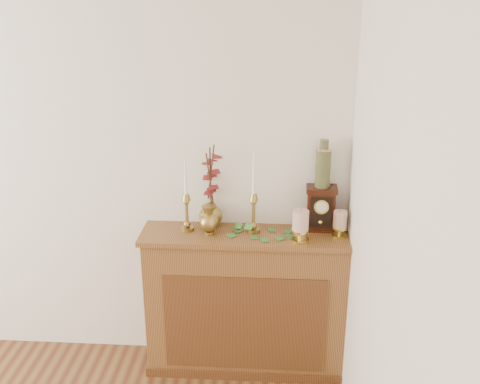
# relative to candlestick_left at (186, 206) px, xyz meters

# --- Properties ---
(console_shelf) EXTENTS (1.24, 0.34, 0.93)m
(console_shelf) POSITION_rel_candlestick_left_xyz_m (0.35, -0.02, -0.65)
(console_shelf) COLOR brown
(console_shelf) RESTS_ON ground
(candlestick_left) EXTENTS (0.08, 0.08, 0.47)m
(candlestick_left) POSITION_rel_candlestick_left_xyz_m (0.00, 0.00, 0.00)
(candlestick_left) COLOR #AE9845
(candlestick_left) RESTS_ON console_shelf
(candlestick_center) EXTENTS (0.08, 0.08, 0.49)m
(candlestick_center) POSITION_rel_candlestick_left_xyz_m (0.39, 0.00, 0.01)
(candlestick_center) COLOR #AE9845
(candlestick_center) RESTS_ON console_shelf
(bud_vase) EXTENTS (0.11, 0.11, 0.18)m
(bud_vase) POSITION_rel_candlestick_left_xyz_m (0.14, -0.05, -0.07)
(bud_vase) COLOR #AE9845
(bud_vase) RESTS_ON console_shelf
(ginger_jar) EXTENTS (0.22, 0.23, 0.52)m
(ginger_jar) POSITION_rel_candlestick_left_xyz_m (0.14, 0.11, 0.08)
(ginger_jar) COLOR #AE9845
(ginger_jar) RESTS_ON console_shelf
(pillar_candle_left) EXTENTS (0.10, 0.10, 0.20)m
(pillar_candle_left) POSITION_rel_candlestick_left_xyz_m (0.66, -0.11, -0.05)
(pillar_candle_left) COLOR #E0C14E
(pillar_candle_left) RESTS_ON console_shelf
(pillar_candle_right) EXTENTS (0.09, 0.09, 0.17)m
(pillar_candle_right) POSITION_rel_candlestick_left_xyz_m (0.89, -0.03, -0.07)
(pillar_candle_right) COLOR #E0C14E
(pillar_candle_right) RESTS_ON console_shelf
(ivy_garland) EXTENTS (0.43, 0.19, 0.08)m
(ivy_garland) POSITION_rel_candlestick_left_xyz_m (0.43, -0.04, -0.14)
(ivy_garland) COLOR #30772D
(ivy_garland) RESTS_ON console_shelf
(mantel_clock) EXTENTS (0.18, 0.13, 0.27)m
(mantel_clock) POSITION_rel_candlestick_left_xyz_m (0.79, 0.07, -0.02)
(mantel_clock) COLOR #39170B
(mantel_clock) RESTS_ON console_shelf
(ceramic_vase) EXTENTS (0.09, 0.09, 0.28)m
(ceramic_vase) POSITION_rel_candlestick_left_xyz_m (0.79, 0.07, 0.24)
(ceramic_vase) COLOR #193225
(ceramic_vase) RESTS_ON mantel_clock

